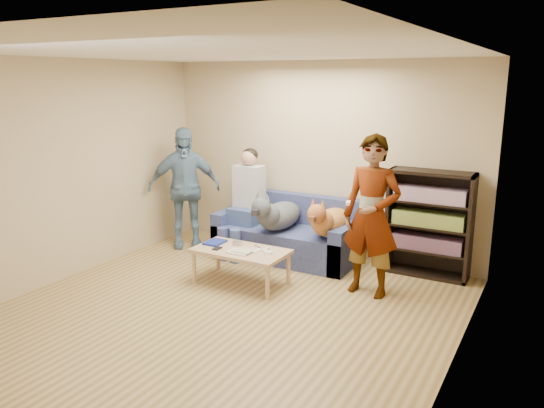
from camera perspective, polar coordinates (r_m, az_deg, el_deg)
The scene contains 26 objects.
ground at distance 5.48m, azimuth -6.28°, elevation -12.29°, with size 5.00×5.00×0.00m, color olive.
ceiling at distance 4.95m, azimuth -7.07°, elevation 15.98°, with size 5.00×5.00×0.00m, color white.
wall_back at distance 7.20m, azimuth 5.07°, elevation 4.81°, with size 4.50×4.50×0.00m, color tan.
wall_left at distance 6.61m, azimuth -22.71°, elevation 3.05°, with size 5.00×5.00×0.00m, color tan.
wall_right at distance 4.19m, azimuth 19.21°, elevation -2.14°, with size 5.00×5.00×0.00m, color tan.
blanket at distance 6.68m, azimuth 6.41°, elevation -2.98°, with size 0.39×0.33×0.14m, color #AAAAAF.
person_standing_right at distance 5.89m, azimuth 10.66°, elevation -1.31°, with size 0.65×0.43×1.79m, color gray.
person_standing_left at distance 7.60m, azimuth -9.43°, elevation 1.74°, with size 1.00×0.42×1.71m, color #6D90AF.
held_controller at distance 5.74m, azimuth 8.19°, elevation 0.10°, with size 0.04×0.12×0.03m, color white.
notebook_blue at distance 6.46m, azimuth -6.15°, elevation -4.11°, with size 0.20×0.26×0.03m, color navy.
papers at distance 6.11m, azimuth -3.49°, elevation -5.17°, with size 0.26×0.20×0.01m, color silver.
magazine at distance 6.10m, azimuth -3.16°, elevation -5.04°, with size 0.22×0.17×0.01m, color #B2AE8F.
camera_silver at distance 6.36m, azimuth -3.72°, elevation -4.23°, with size 0.11×0.06×0.05m, color #AEAEB3.
controller_a at distance 6.15m, azimuth -0.68°, elevation -4.92°, with size 0.04×0.13×0.03m, color silver.
controller_b at distance 6.05m, azimuth -0.39°, elevation -5.25°, with size 0.09×0.06×0.03m, color white.
headphone_cup_a at distance 6.09m, azimuth -1.89°, elevation -5.16°, with size 0.07×0.07×0.02m, color silver.
headphone_cup_b at distance 6.16m, azimuth -1.51°, elevation -4.95°, with size 0.07×0.07×0.02m, color white.
pen_orange at distance 6.10m, azimuth -4.36°, elevation -5.25°, with size 0.01×0.01×0.14m, color orange.
pen_black at distance 6.30m, azimuth -1.58°, elevation -4.59°, with size 0.01×0.01×0.14m, color black.
wallet at distance 6.25m, azimuth -5.92°, elevation -4.77°, with size 0.07×0.12×0.01m, color black.
sofa at distance 7.17m, azimuth 1.75°, elevation -3.53°, with size 1.90×0.85×0.82m.
person_seated at distance 7.23m, azimuth -2.88°, elevation 0.63°, with size 0.40×0.73×1.47m.
dog_gray at distance 6.91m, azimuth 0.51°, elevation -1.16°, with size 0.40×1.25×0.58m.
dog_tan at distance 6.69m, azimuth 6.11°, elevation -1.83°, with size 0.38×1.15×0.55m.
coffee_table at distance 6.23m, azimuth -3.38°, elevation -5.31°, with size 1.10×0.60×0.42m.
bookshelf at distance 6.69m, azimuth 16.55°, elevation -1.80°, with size 1.00×0.34×1.30m.
Camera 1 is at (2.91, -4.00, 2.37)m, focal length 35.00 mm.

